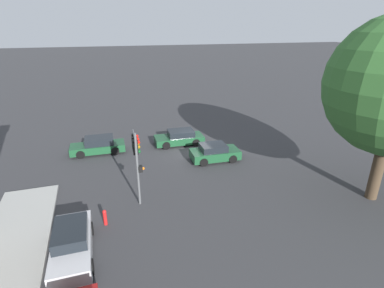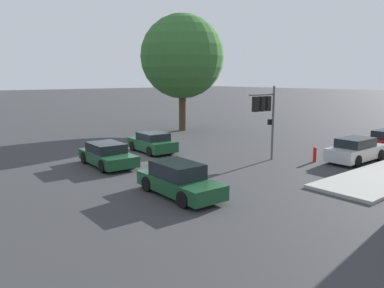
{
  "view_description": "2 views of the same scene",
  "coord_description": "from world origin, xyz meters",
  "views": [
    {
      "loc": [
        7.85,
        22.8,
        10.19
      ],
      "look_at": [
        1.7,
        4.04,
        2.37
      ],
      "focal_mm": 28.0,
      "sensor_mm": 36.0,
      "label": 1
    },
    {
      "loc": [
        20.64,
        -11.77,
        5.08
      ],
      "look_at": [
        3.53,
        2.33,
        1.16
      ],
      "focal_mm": 35.0,
      "sensor_mm": 36.0,
      "label": 2
    }
  ],
  "objects": [
    {
      "name": "street_tree",
      "position": [
        -8.1,
        10.7,
        7.06
      ],
      "size": [
        7.93,
        7.93,
        11.05
      ],
      "color": "#423323",
      "rests_on": "ground_plane"
    },
    {
      "name": "crossing_car_1",
      "position": [
        -0.78,
        2.32,
        0.66
      ],
      "size": [
        3.99,
        2.13,
        1.38
      ],
      "rotation": [
        0.0,
        0.0,
        3.08
      ],
      "color": "#194728",
      "rests_on": "ground_plane"
    },
    {
      "name": "crossing_car_0",
      "position": [
        0.93,
        -1.97,
        0.64
      ],
      "size": [
        4.49,
        2.22,
        1.33
      ],
      "rotation": [
        0.0,
        0.0,
        -0.06
      ],
      "color": "#194728",
      "rests_on": "ground_plane"
    },
    {
      "name": "parked_car_0",
      "position": [
        9.68,
        10.31,
        0.71
      ],
      "size": [
        1.87,
        4.51,
        1.48
      ],
      "rotation": [
        0.0,
        0.0,
        1.56
      ],
      "color": "#B7B7BC",
      "rests_on": "ground_plane"
    },
    {
      "name": "traffic_signal",
      "position": [
        5.89,
        6.08,
        3.24
      ],
      "size": [
        0.54,
        2.28,
        4.6
      ],
      "rotation": [
        0.0,
        0.0,
        3.08
      ],
      "color": "#515456",
      "rests_on": "ground_plane"
    },
    {
      "name": "crossing_car_2",
      "position": [
        8.08,
        -2.16,
        0.68
      ],
      "size": [
        4.53,
        1.98,
        1.45
      ],
      "rotation": [
        0.0,
        0.0,
        -0.04
      ],
      "color": "#194728",
      "rests_on": "ground_plane"
    },
    {
      "name": "ground_plane",
      "position": [
        0.0,
        0.0,
        0.0
      ],
      "size": [
        300.0,
        300.0,
        0.0
      ],
      "primitive_type": "plane",
      "color": "#333335"
    },
    {
      "name": "fire_hydrant",
      "position": [
        8.1,
        8.32,
        0.49
      ],
      "size": [
        0.22,
        0.22,
        0.92
      ],
      "color": "red",
      "rests_on": "ground_plane"
    }
  ]
}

